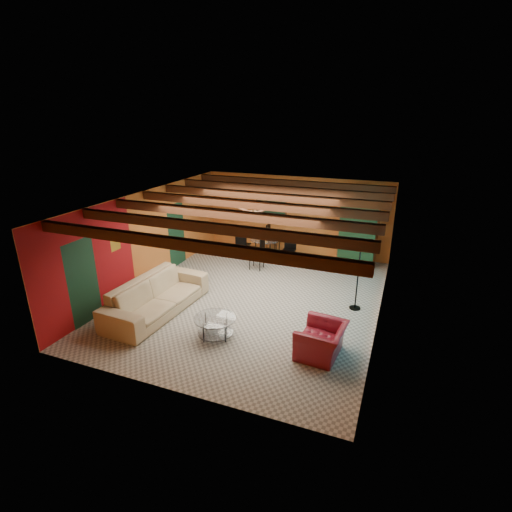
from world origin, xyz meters
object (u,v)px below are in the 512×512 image
at_px(floor_lamp, 358,277).
at_px(potted_plant, 362,195).
at_px(coffee_table, 215,327).
at_px(armoire, 358,234).
at_px(armchair, 321,340).
at_px(vase, 266,227).
at_px(sofa, 157,296).
at_px(dining_table, 265,245).

relative_size(floor_lamp, potted_plant, 3.69).
distance_m(coffee_table, floor_lamp, 3.75).
bearing_deg(armoire, potted_plant, 0.00).
relative_size(armchair, vase, 5.26).
xyz_separation_m(armchair, potted_plant, (-0.07, 5.61, 1.93)).
height_order(sofa, armchair, sofa).
bearing_deg(armchair, armoire, -174.53).
height_order(armchair, floor_lamp, floor_lamp).
distance_m(dining_table, floor_lamp, 4.13).
relative_size(floor_lamp, vase, 8.99).
bearing_deg(coffee_table, vase, 96.99).
relative_size(coffee_table, potted_plant, 1.95).
bearing_deg(coffee_table, floor_lamp, 42.37).
height_order(armchair, armoire, armoire).
relative_size(armchair, potted_plant, 2.16).
bearing_deg(floor_lamp, armoire, 97.78).
height_order(floor_lamp, potted_plant, potted_plant).
relative_size(sofa, potted_plant, 6.23).
xyz_separation_m(dining_table, vase, (0.00, 0.00, 0.63)).
bearing_deg(sofa, floor_lamp, -63.49).
xyz_separation_m(coffee_table, armoire, (2.28, 5.79, 0.78)).
xyz_separation_m(coffee_table, floor_lamp, (2.73, 2.49, 0.65)).
relative_size(sofa, armoire, 1.48).
xyz_separation_m(sofa, armchair, (4.23, -0.33, -0.10)).
height_order(armchair, coffee_table, armchair).
bearing_deg(sofa, dining_table, -13.00).
xyz_separation_m(armchair, vase, (-2.96, 4.73, 0.82)).
bearing_deg(vase, potted_plant, 17.12).
xyz_separation_m(sofa, armoire, (4.15, 5.29, 0.58)).
bearing_deg(floor_lamp, coffee_table, -137.63).
bearing_deg(armchair, vase, -143.25).
xyz_separation_m(potted_plant, vase, (-2.88, -0.89, -1.11)).
relative_size(sofa, dining_table, 1.47).
xyz_separation_m(armchair, floor_lamp, (0.38, 2.32, 0.55)).
distance_m(sofa, dining_table, 4.58).
relative_size(armoire, floor_lamp, 1.14).
distance_m(coffee_table, potted_plant, 6.54).
distance_m(potted_plant, vase, 3.21).
height_order(armoire, vase, armoire).
height_order(armchair, vase, vase).
height_order(sofa, potted_plant, potted_plant).
bearing_deg(vase, sofa, -106.12).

